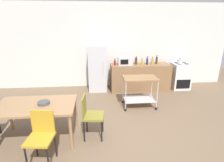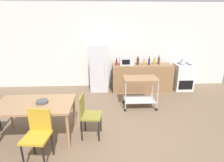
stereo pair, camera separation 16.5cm
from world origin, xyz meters
name	(u,v)px [view 1 (the left image)]	position (x,y,z in m)	size (l,w,h in m)	color
ground_plane	(126,135)	(0.00, 0.00, 0.00)	(12.00, 12.00, 0.00)	brown
back_wall	(112,46)	(0.00, 3.20, 1.45)	(8.40, 0.12, 2.90)	silver
kitchen_counter	(140,77)	(0.90, 2.60, 0.45)	(2.00, 0.64, 0.90)	olive
dining_table	(36,108)	(-1.76, 0.04, 0.67)	(1.50, 0.90, 0.75)	#A37A51
chair_olive	(90,114)	(-0.73, 0.02, 0.52)	(0.44, 0.44, 0.89)	olive
chair_mustard	(41,134)	(-1.50, -0.59, 0.52)	(0.45, 0.45, 0.89)	gold
stove_oven	(180,76)	(2.35, 2.62, 0.45)	(0.60, 0.61, 0.92)	white
refrigerator	(97,68)	(-0.55, 2.70, 0.78)	(0.60, 0.63, 1.55)	silver
kitchen_cart	(140,87)	(0.57, 1.30, 0.57)	(0.91, 0.57, 0.85)	olive
bottle_soy_sauce	(115,63)	(0.03, 2.58, 0.99)	(0.07, 0.07, 0.22)	maroon
microwave	(125,61)	(0.37, 2.60, 1.03)	(0.46, 0.35, 0.26)	silver
bottle_olive_oil	(136,61)	(0.75, 2.63, 1.01)	(0.08, 0.08, 0.27)	#4C2D19
bottle_vinegar	(142,62)	(0.94, 2.53, 0.99)	(0.06, 0.06, 0.21)	gold
bottle_sesame_oil	(147,61)	(1.11, 2.56, 1.01)	(0.06, 0.06, 0.27)	navy
bottle_soda	(152,61)	(1.30, 2.58, 1.00)	(0.07, 0.07, 0.25)	gold
bottle_sparkling_water	(157,60)	(1.46, 2.64, 1.02)	(0.07, 0.07, 0.29)	#4C2D19
fruit_bowl	(44,103)	(-1.61, 0.05, 0.78)	(0.23, 0.23, 0.06)	#4C4C4C
kettle	(180,61)	(2.23, 2.52, 1.00)	(0.24, 0.17, 0.19)	silver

